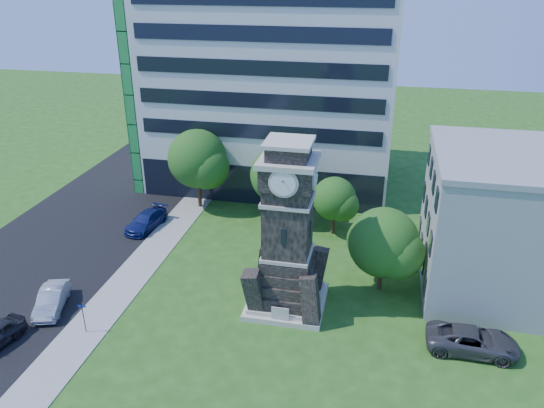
% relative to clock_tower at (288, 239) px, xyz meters
% --- Properties ---
extents(ground, '(160.00, 160.00, 0.00)m').
position_rel_clock_tower_xyz_m(ground, '(-3.00, -2.00, -5.28)').
color(ground, '#225017').
rests_on(ground, ground).
extents(sidewalk, '(3.00, 70.00, 0.06)m').
position_rel_clock_tower_xyz_m(sidewalk, '(-12.50, 3.00, -5.25)').
color(sidewalk, gray).
rests_on(sidewalk, ground).
extents(street, '(14.00, 80.00, 0.02)m').
position_rel_clock_tower_xyz_m(street, '(-21.00, 3.00, -5.27)').
color(street, black).
rests_on(street, ground).
extents(clock_tower, '(5.40, 5.40, 12.22)m').
position_rel_clock_tower_xyz_m(clock_tower, '(0.00, 0.00, 0.00)').
color(clock_tower, beige).
rests_on(clock_tower, ground).
extents(office_tall, '(26.20, 15.11, 28.60)m').
position_rel_clock_tower_xyz_m(office_tall, '(-6.20, 23.84, 8.94)').
color(office_tall, silver).
rests_on(office_tall, ground).
extents(office_low, '(15.20, 12.20, 10.40)m').
position_rel_clock_tower_xyz_m(office_low, '(16.97, 6.00, -0.07)').
color(office_low, gray).
rests_on(office_low, ground).
extents(car_street_mid, '(2.85, 4.74, 1.48)m').
position_rel_clock_tower_xyz_m(car_street_mid, '(-16.06, -4.04, -4.54)').
color(car_street_mid, '#9FA2A7').
rests_on(car_street_mid, ground).
extents(car_street_north, '(2.87, 5.33, 1.47)m').
position_rel_clock_tower_xyz_m(car_street_north, '(-14.89, 9.10, -4.55)').
color(car_street_north, navy).
rests_on(car_street_north, ground).
extents(car_east_lot, '(5.71, 2.68, 1.58)m').
position_rel_clock_tower_xyz_m(car_east_lot, '(12.29, -2.54, -4.49)').
color(car_east_lot, '#424146').
rests_on(car_east_lot, ground).
extents(park_bench, '(2.05, 0.55, 1.06)m').
position_rel_clock_tower_xyz_m(park_bench, '(-0.23, -0.54, -4.72)').
color(park_bench, black).
rests_on(park_bench, ground).
extents(street_sign, '(0.53, 0.05, 2.20)m').
position_rel_clock_tower_xyz_m(street_sign, '(-12.38, -5.98, -3.90)').
color(street_sign, black).
rests_on(street_sign, ground).
extents(tree_nw, '(6.29, 5.72, 7.95)m').
position_rel_clock_tower_xyz_m(tree_nw, '(-11.53, 14.64, -0.40)').
color(tree_nw, '#332114').
rests_on(tree_nw, ground).
extents(tree_nc, '(5.82, 5.29, 7.27)m').
position_rel_clock_tower_xyz_m(tree_nc, '(-3.22, 13.27, -0.84)').
color(tree_nc, '#332114').
rests_on(tree_nc, ground).
extents(tree_ne, '(4.24, 3.86, 5.36)m').
position_rel_clock_tower_xyz_m(tree_ne, '(2.08, 11.66, -1.99)').
color(tree_ne, '#332114').
rests_on(tree_ne, ground).
extents(tree_east, '(5.64, 5.13, 6.50)m').
position_rel_clock_tower_xyz_m(tree_east, '(6.49, 3.39, -1.50)').
color(tree_east, '#332114').
rests_on(tree_east, ground).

